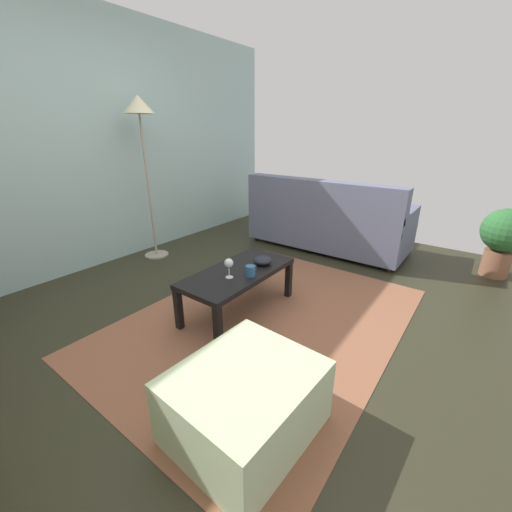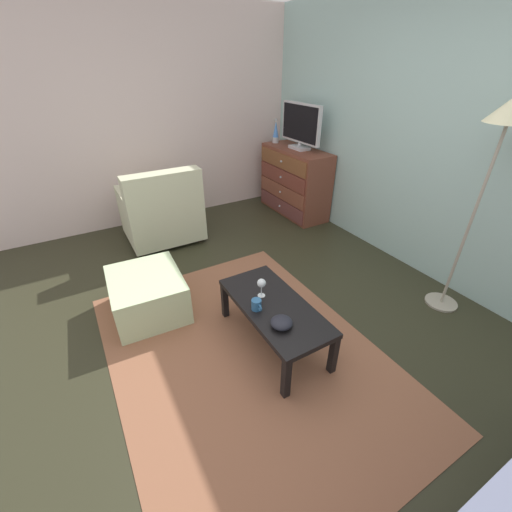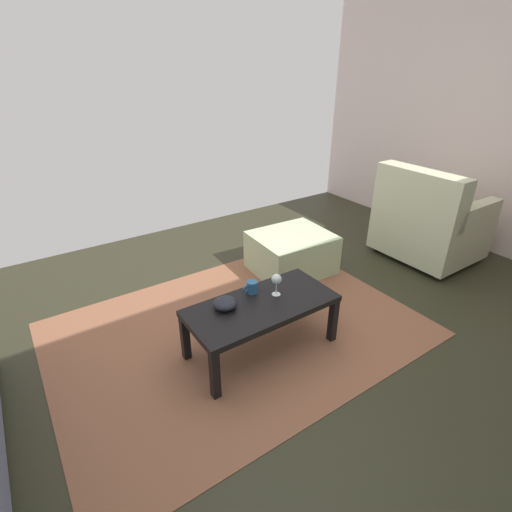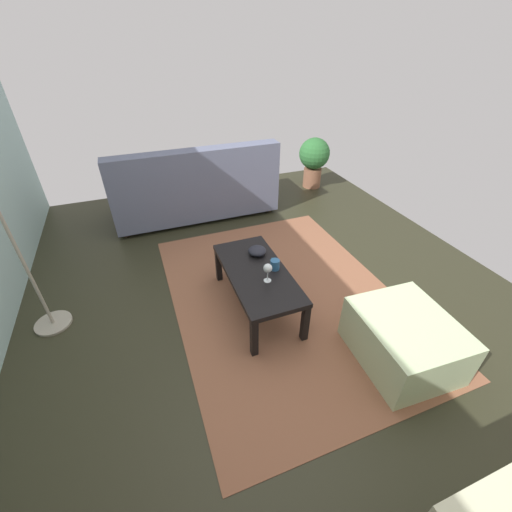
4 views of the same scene
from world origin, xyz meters
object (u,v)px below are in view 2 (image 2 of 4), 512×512
at_px(dresser, 294,182).
at_px(lava_lamp, 276,132).
at_px(standing_lamp, 504,134).
at_px(bowl_decorative, 281,322).
at_px(mug, 257,305).
at_px(armchair, 162,212).
at_px(ottoman, 148,294).
at_px(tv, 301,125).
at_px(coffee_table, 274,309).
at_px(wine_glass, 261,284).

relative_size(dresser, lava_lamp, 3.41).
bearing_deg(standing_lamp, bowl_decorative, -95.52).
distance_m(mug, armchair, 2.15).
bearing_deg(bowl_decorative, mug, -166.54).
distance_m(mug, ottoman, 1.09).
xyz_separation_m(bowl_decorative, ottoman, (-1.10, -0.68, -0.23)).
bearing_deg(dresser, tv, 40.36).
bearing_deg(mug, coffee_table, 82.49).
xyz_separation_m(lava_lamp, mug, (2.53, -1.78, -0.65)).
distance_m(lava_lamp, standing_lamp, 2.97).
bearing_deg(wine_glass, armchair, -174.16).
distance_m(coffee_table, wine_glass, 0.22).
bearing_deg(wine_glass, ottoman, -134.90).
relative_size(wine_glass, ottoman, 0.22).
bearing_deg(tv, ottoman, -64.55).
bearing_deg(ottoman, wine_glass, 45.10).
relative_size(lava_lamp, bowl_decorative, 2.12).
height_order(lava_lamp, ottoman, lava_lamp).
distance_m(dresser, armchair, 1.92).
bearing_deg(armchair, dresser, 87.50).
distance_m(lava_lamp, coffee_table, 3.11).
bearing_deg(mug, tv, 137.74).
bearing_deg(lava_lamp, dresser, 5.37).
height_order(tv, mug, tv).
height_order(tv, lava_lamp, tv).
distance_m(dresser, coffee_table, 2.68).
xyz_separation_m(coffee_table, wine_glass, (-0.14, -0.03, 0.16)).
distance_m(lava_lamp, mug, 3.16).
xyz_separation_m(wine_glass, standing_lamp, (0.53, 1.66, 1.03)).
xyz_separation_m(lava_lamp, standing_lamp, (2.94, -0.00, 0.46)).
distance_m(tv, wine_glass, 2.68).
xyz_separation_m(dresser, standing_lamp, (2.47, -0.05, 1.06)).
xyz_separation_m(wine_glass, armchair, (-2.02, -0.21, -0.12)).
height_order(coffee_table, standing_lamp, standing_lamp).
relative_size(coffee_table, wine_glass, 6.39).
relative_size(tv, bowl_decorative, 4.95).
relative_size(coffee_table, ottoman, 1.43).
bearing_deg(bowl_decorative, wine_glass, 171.29).
relative_size(lava_lamp, coffee_table, 0.33).
bearing_deg(lava_lamp, wine_glass, -34.76).
relative_size(wine_glass, armchair, 0.17).
relative_size(armchair, standing_lamp, 0.52).
xyz_separation_m(tv, lava_lamp, (-0.49, -0.07, -0.16)).
relative_size(lava_lamp, mug, 2.89).
xyz_separation_m(tv, wine_glass, (1.91, -1.73, -0.74)).
relative_size(bowl_decorative, ottoman, 0.22).
height_order(mug, ottoman, mug).
height_order(wine_glass, bowl_decorative, wine_glass).
xyz_separation_m(mug, ottoman, (-0.86, -0.62, -0.24)).
bearing_deg(dresser, lava_lamp, -174.63).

